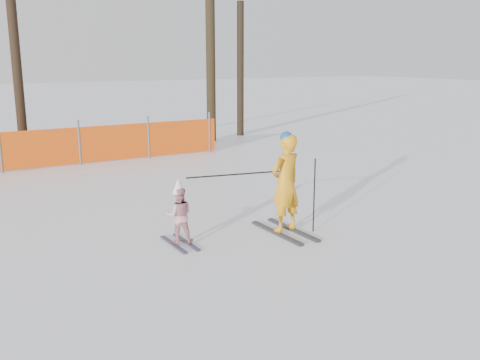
% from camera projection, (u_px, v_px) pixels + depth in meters
% --- Properties ---
extents(ground, '(120.00, 120.00, 0.00)m').
position_uv_depth(ground, '(257.00, 249.00, 8.24)').
color(ground, white).
rests_on(ground, ground).
extents(adult, '(0.66, 1.40, 1.72)m').
position_uv_depth(adult, '(286.00, 183.00, 8.85)').
color(adult, black).
rests_on(adult, ground).
extents(child, '(0.53, 0.90, 1.07)m').
position_uv_depth(child, '(179.00, 214.00, 8.36)').
color(child, black).
rests_on(child, ground).
extents(ski_poles, '(2.11, 0.57, 1.26)m').
position_uv_depth(ski_poles, '(271.00, 184.00, 8.71)').
color(ski_poles, black).
rests_on(ski_poles, ground).
extents(tree_trunks, '(8.30, 1.98, 6.00)m').
position_uv_depth(tree_trunks, '(179.00, 63.00, 17.75)').
color(tree_trunks, black).
rests_on(tree_trunks, ground).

